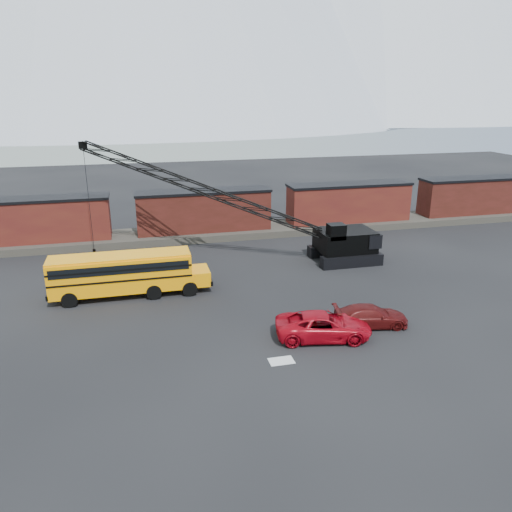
{
  "coord_description": "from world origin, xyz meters",
  "views": [
    {
      "loc": [
        -6.85,
        -27.61,
        14.46
      ],
      "look_at": [
        1.46,
        5.72,
        3.0
      ],
      "focal_mm": 35.0,
      "sensor_mm": 36.0,
      "label": 1
    }
  ],
  "objects": [
    {
      "name": "ground",
      "position": [
        0.0,
        0.0,
        0.0
      ],
      "size": [
        160.0,
        160.0,
        0.0
      ],
      "primitive_type": "plane",
      "color": "black",
      "rests_on": "ground"
    },
    {
      "name": "gravel_berm",
      "position": [
        0.0,
        22.0,
        0.35
      ],
      "size": [
        120.0,
        5.0,
        0.7
      ],
      "primitive_type": "cube",
      "color": "#444038",
      "rests_on": "ground"
    },
    {
      "name": "boxcar_west_near",
      "position": [
        -16.0,
        22.0,
        2.76
      ],
      "size": [
        13.7,
        3.1,
        4.17
      ],
      "color": "#481514",
      "rests_on": "gravel_berm"
    },
    {
      "name": "boxcar_mid",
      "position": [
        0.0,
        22.0,
        2.76
      ],
      "size": [
        13.7,
        3.1,
        4.17
      ],
      "color": "#4D1A15",
      "rests_on": "gravel_berm"
    },
    {
      "name": "boxcar_east_near",
      "position": [
        16.0,
        22.0,
        2.76
      ],
      "size": [
        13.7,
        3.1,
        4.17
      ],
      "color": "#481514",
      "rests_on": "gravel_berm"
    },
    {
      "name": "boxcar_east_far",
      "position": [
        32.0,
        22.0,
        2.76
      ],
      "size": [
        13.7,
        3.1,
        4.17
      ],
      "color": "#4D1A15",
      "rests_on": "gravel_berm"
    },
    {
      "name": "snow_patch",
      "position": [
        0.5,
        -4.0,
        0.01
      ],
      "size": [
        1.4,
        0.9,
        0.02
      ],
      "primitive_type": "cube",
      "color": "silver",
      "rests_on": "ground"
    },
    {
      "name": "school_bus",
      "position": [
        -7.81,
        7.75,
        1.79
      ],
      "size": [
        11.65,
        2.65,
        3.19
      ],
      "color": "#FD9805",
      "rests_on": "ground"
    },
    {
      "name": "red_pickup",
      "position": [
        3.78,
        -1.95,
        0.81
      ],
      "size": [
        6.25,
        3.79,
        1.62
      ],
      "primitive_type": "imported",
      "rotation": [
        0.0,
        0.0,
        1.37
      ],
      "color": "#AF0817",
      "rests_on": "ground"
    },
    {
      "name": "maroon_suv",
      "position": [
        7.32,
        -1.15,
        0.69
      ],
      "size": [
        5.04,
        2.72,
        1.39
      ],
      "primitive_type": "imported",
      "rotation": [
        0.0,
        0.0,
        1.4
      ],
      "color": "#500E0E",
      "rests_on": "ground"
    },
    {
      "name": "crawler_crane",
      "position": [
        -0.55,
        14.78,
        6.12
      ],
      "size": [
        24.93,
        9.46,
        10.48
      ],
      "color": "black",
      "rests_on": "ground"
    }
  ]
}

